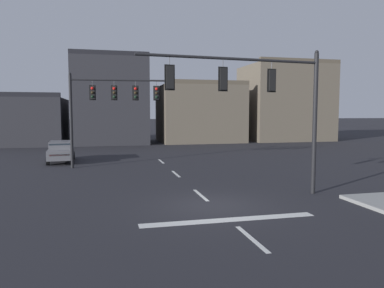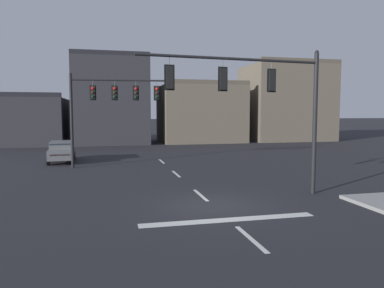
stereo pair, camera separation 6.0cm
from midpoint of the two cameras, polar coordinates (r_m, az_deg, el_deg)
ground_plane at (r=15.15m, az=3.20°, el=-9.56°), size 400.00×400.00×0.00m
stop_bar_paint at (r=13.32m, az=5.72°, el=-11.61°), size 6.40×0.50×0.01m
lane_centreline at (r=17.02m, az=1.26°, el=-7.92°), size 0.16×26.40×0.01m
signal_mast_near_side at (r=16.44m, az=10.67°, el=7.71°), size 8.37×0.80×6.61m
signal_mast_far_side at (r=25.90m, az=-13.22°, el=6.57°), size 6.72×0.74×6.46m
car_lot_nearside at (r=29.70m, az=-19.70°, el=-1.03°), size 2.13×4.54×1.61m
building_row at (r=47.56m, az=-2.62°, el=5.58°), size 43.47×10.24×10.64m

